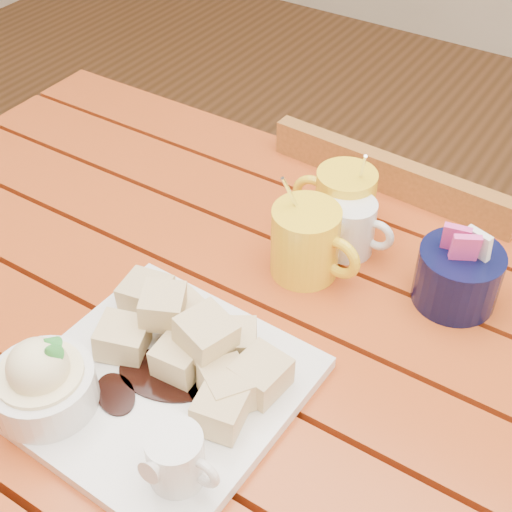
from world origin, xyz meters
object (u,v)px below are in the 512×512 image
Objects in this scene: chair_far at (393,297)px; table at (227,387)px; dessert_plate at (138,377)px; coffee_mug_left at (343,200)px; coffee_mug_right at (307,241)px.

table is at bearing 87.03° from chair_far.
coffee_mug_left is (0.05, 0.37, 0.02)m from dessert_plate.
coffee_mug_left reaches higher than table.
dessert_plate reaches higher than table.
table is 8.94× the size of coffee_mug_left.
coffee_mug_right is at bearing 78.44° from table.
table is 0.50m from chair_far.
dessert_plate is 0.35× the size of chair_far.
coffee_mug_right reaches higher than chair_far.
dessert_plate is 0.27m from coffee_mug_right.
coffee_mug_left is at bearing 83.05° from dessert_plate.
chair_far is (0.05, 0.46, -0.19)m from table.
coffee_mug_left is (0.02, 0.24, 0.15)m from table.
coffee_mug_right reaches higher than table.
chair_far is (0.02, 0.21, -0.35)m from coffee_mug_left.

